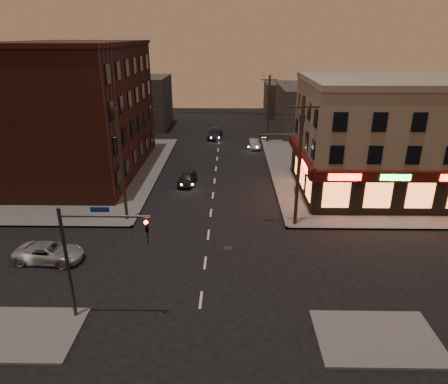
{
  "coord_description": "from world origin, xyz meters",
  "views": [
    {
      "loc": [
        1.65,
        -22.93,
        14.14
      ],
      "look_at": [
        1.18,
        4.77,
        3.2
      ],
      "focal_mm": 32.0,
      "sensor_mm": 36.0,
      "label": 1
    }
  ],
  "objects_px": {
    "sedan_mid": "(254,144)",
    "sedan_far": "(215,133)",
    "fire_hydrant": "(295,189)",
    "sedan_near": "(187,178)",
    "suv_cross": "(49,252)"
  },
  "relations": [
    {
      "from": "suv_cross",
      "to": "fire_hydrant",
      "type": "relative_size",
      "value": 6.23
    },
    {
      "from": "sedan_near",
      "to": "fire_hydrant",
      "type": "bearing_deg",
      "value": -9.12
    },
    {
      "from": "sedan_far",
      "to": "fire_hydrant",
      "type": "height_order",
      "value": "sedan_far"
    },
    {
      "from": "suv_cross",
      "to": "sedan_near",
      "type": "bearing_deg",
      "value": -22.76
    },
    {
      "from": "sedan_far",
      "to": "fire_hydrant",
      "type": "bearing_deg",
      "value": -66.46
    },
    {
      "from": "suv_cross",
      "to": "sedan_far",
      "type": "bearing_deg",
      "value": -11.28
    },
    {
      "from": "suv_cross",
      "to": "sedan_far",
      "type": "height_order",
      "value": "sedan_far"
    },
    {
      "from": "sedan_near",
      "to": "fire_hydrant",
      "type": "xyz_separation_m",
      "value": [
        10.52,
        -2.67,
        -0.1
      ]
    },
    {
      "from": "suv_cross",
      "to": "sedan_near",
      "type": "relative_size",
      "value": 1.19
    },
    {
      "from": "sedan_mid",
      "to": "sedan_far",
      "type": "distance_m",
      "value": 7.66
    },
    {
      "from": "suv_cross",
      "to": "sedan_near",
      "type": "distance_m",
      "value": 16.73
    },
    {
      "from": "sedan_near",
      "to": "fire_hydrant",
      "type": "distance_m",
      "value": 10.85
    },
    {
      "from": "sedan_near",
      "to": "sedan_mid",
      "type": "bearing_deg",
      "value": 67.12
    },
    {
      "from": "sedan_near",
      "to": "sedan_mid",
      "type": "height_order",
      "value": "sedan_near"
    },
    {
      "from": "sedan_mid",
      "to": "sedan_near",
      "type": "bearing_deg",
      "value": -124.84
    }
  ]
}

